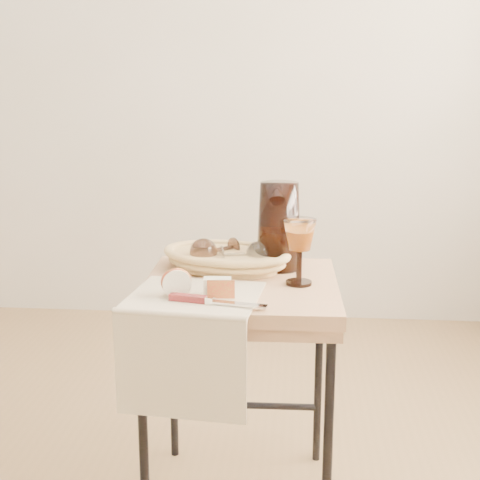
# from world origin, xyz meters

# --- Properties ---
(wall_back) EXTENTS (3.60, 0.00, 2.70)m
(wall_back) POSITION_xyz_m (0.00, 1.80, 1.35)
(wall_back) COLOR #BEB29C
(wall_back) RESTS_ON ground
(side_table) EXTENTS (0.53, 0.53, 0.66)m
(side_table) POSITION_xyz_m (0.55, 0.22, 0.33)
(side_table) COLOR brown
(side_table) RESTS_ON floor
(tea_towel) EXTENTS (0.34, 0.32, 0.01)m
(tea_towel) POSITION_xyz_m (0.45, 0.08, 0.66)
(tea_towel) COLOR beige
(tea_towel) RESTS_ON side_table
(bread_basket) EXTENTS (0.38, 0.31, 0.06)m
(bread_basket) POSITION_xyz_m (0.50, 0.35, 0.68)
(bread_basket) COLOR tan
(bread_basket) RESTS_ON side_table
(goblet_lying_a) EXTENTS (0.15, 0.15, 0.08)m
(goblet_lying_a) POSITION_xyz_m (0.47, 0.36, 0.71)
(goblet_lying_a) COLOR brown
(goblet_lying_a) RESTS_ON bread_basket
(goblet_lying_b) EXTENTS (0.13, 0.10, 0.07)m
(goblet_lying_b) POSITION_xyz_m (0.55, 0.33, 0.70)
(goblet_lying_b) COLOR white
(goblet_lying_b) RESTS_ON bread_basket
(pitcher) EXTENTS (0.20, 0.27, 0.29)m
(pitcher) POSITION_xyz_m (0.64, 0.37, 0.78)
(pitcher) COLOR black
(pitcher) RESTS_ON side_table
(wine_goblet) EXTENTS (0.09, 0.09, 0.18)m
(wine_goblet) POSITION_xyz_m (0.70, 0.22, 0.74)
(wine_goblet) COLOR white
(wine_goblet) RESTS_ON side_table
(apple_half) EXTENTS (0.08, 0.06, 0.07)m
(apple_half) POSITION_xyz_m (0.40, 0.08, 0.70)
(apple_half) COLOR #B60A1B
(apple_half) RESTS_ON tea_towel
(apple_wedge) EXTENTS (0.07, 0.04, 0.05)m
(apple_wedge) POSITION_xyz_m (0.50, 0.08, 0.68)
(apple_wedge) COLOR #F3EDCD
(apple_wedge) RESTS_ON tea_towel
(table_knife) EXTENTS (0.24, 0.07, 0.02)m
(table_knife) POSITION_xyz_m (0.50, 0.02, 0.67)
(table_knife) COLOR silver
(table_knife) RESTS_ON tea_towel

